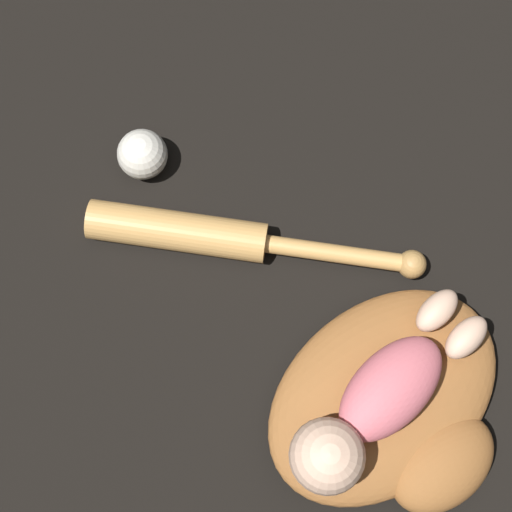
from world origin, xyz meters
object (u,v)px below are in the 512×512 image
baseball_bat (215,238)px  baseball (143,156)px  baseball_glove (394,408)px  baby_figure (373,411)px

baseball_bat → baseball: (0.04, -0.16, 0.01)m
baseball_bat → baseball_glove: bearing=109.5°
baseball_glove → baseball_bat: size_ratio=0.95×
baby_figure → baseball_bat: (0.08, -0.33, -0.08)m
baby_figure → baseball: size_ratio=4.36×
baseball_bat → baseball: size_ratio=5.68×
baby_figure → baseball: (0.12, -0.50, -0.07)m
baseball_glove → baseball: (0.16, -0.50, 0.00)m
baseball_bat → baseball: baseball is taller
baseball_glove → baby_figure: baby_figure is taller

